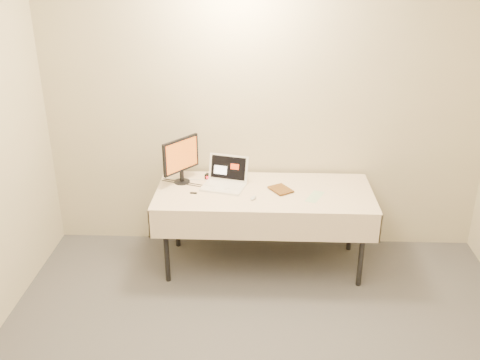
{
  "coord_description": "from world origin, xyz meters",
  "views": [
    {
      "loc": [
        -0.04,
        -2.12,
        2.67
      ],
      "look_at": [
        -0.21,
        1.99,
        0.86
      ],
      "focal_mm": 40.0,
      "sensor_mm": 36.0,
      "label": 1
    }
  ],
  "objects_px": {
    "table": "(264,197)",
    "book": "(274,182)",
    "monitor": "(181,157)",
    "laptop": "(225,179)"
  },
  "relations": [
    {
      "from": "table",
      "to": "book",
      "type": "relative_size",
      "value": 9.36
    },
    {
      "from": "book",
      "to": "monitor",
      "type": "bearing_deg",
      "value": 134.71
    },
    {
      "from": "table",
      "to": "monitor",
      "type": "bearing_deg",
      "value": 168.44
    },
    {
      "from": "monitor",
      "to": "book",
      "type": "distance_m",
      "value": 0.84
    },
    {
      "from": "laptop",
      "to": "book",
      "type": "height_order",
      "value": "laptop"
    },
    {
      "from": "laptop",
      "to": "monitor",
      "type": "bearing_deg",
      "value": -172.55
    },
    {
      "from": "laptop",
      "to": "book",
      "type": "bearing_deg",
      "value": -3.1
    },
    {
      "from": "laptop",
      "to": "monitor",
      "type": "distance_m",
      "value": 0.43
    },
    {
      "from": "table",
      "to": "laptop",
      "type": "xyz_separation_m",
      "value": [
        -0.34,
        0.1,
        0.12
      ]
    },
    {
      "from": "laptop",
      "to": "book",
      "type": "distance_m",
      "value": 0.44
    }
  ]
}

